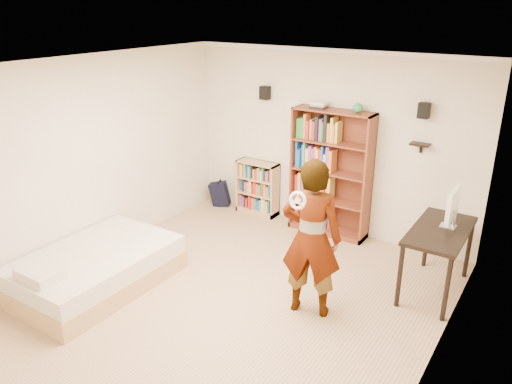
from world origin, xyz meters
TOP-DOWN VIEW (x-y plane):
  - ground at (0.00, 0.00)m, footprint 4.50×5.00m
  - room_shell at (0.00, 0.00)m, footprint 4.52×5.02m
  - crown_molding at (0.00, 0.00)m, footprint 4.50×5.00m
  - speaker_left at (-1.05, 2.40)m, footprint 0.14×0.12m
  - speaker_right at (1.35, 2.40)m, footprint 0.14×0.12m
  - wall_shelf at (1.35, 2.41)m, footprint 0.25×0.16m
  - tall_bookshelf at (0.14, 2.33)m, footprint 1.19×0.35m
  - low_bookshelf at (-1.16, 2.37)m, footprint 0.71×0.27m
  - computer_desk at (1.93, 1.52)m, footprint 0.61×1.21m
  - imac at (1.98, 1.63)m, footprint 0.16×0.49m
  - daybed at (-1.60, -0.62)m, footprint 1.27×1.95m
  - person at (0.85, 0.32)m, footprint 0.75×0.59m
  - wii_wheel at (0.85, -0.01)m, footprint 0.19×0.07m
  - navy_bag at (-1.88, 2.28)m, footprint 0.37×0.31m

SIDE VIEW (x-z plane):
  - ground at x=0.00m, z-range -0.01..0.01m
  - navy_bag at x=-1.88m, z-range 0.00..0.43m
  - daybed at x=-1.60m, z-range 0.00..0.57m
  - computer_desk at x=1.93m, z-range 0.00..0.83m
  - low_bookshelf at x=-1.16m, z-range 0.00..0.88m
  - person at x=0.85m, z-range 0.00..1.81m
  - tall_bookshelf at x=0.14m, z-range 0.00..1.88m
  - imac at x=1.98m, z-range 0.83..1.30m
  - wii_wheel at x=0.85m, z-range 1.37..1.56m
  - wall_shelf at x=1.35m, z-range 1.54..1.56m
  - room_shell at x=0.00m, z-range 0.41..3.12m
  - speaker_left at x=-1.05m, z-range 1.90..2.10m
  - speaker_right at x=1.35m, z-range 1.90..2.10m
  - crown_molding at x=0.00m, z-range 2.64..2.70m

